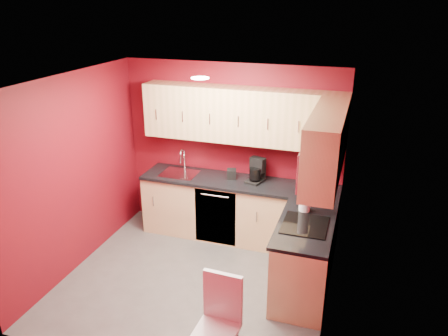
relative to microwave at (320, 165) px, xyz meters
The scene contains 21 objects.
floor 2.18m from the microwave, behind, with size 3.20×3.20×0.00m, color #4E4B49.
ceiling 1.64m from the microwave, behind, with size 3.20×3.20×0.00m, color white.
wall_back 1.95m from the microwave, 136.99° to the left, with size 3.20×3.20×0.00m, color #5F0910.
wall_front 2.24m from the microwave, 129.35° to the right, with size 3.20×3.20×0.00m, color #5F0910.
wall_left 3.03m from the microwave, behind, with size 3.00×3.00×0.00m, color #5F0910.
wall_right 0.50m from the microwave, 44.09° to the right, with size 3.00×3.00×0.00m, color #5F0910.
base_cabinets_back 1.98m from the microwave, 140.04° to the left, with size 2.80×0.60×0.87m, color #E4C082.
base_cabinets_right 1.23m from the microwave, 151.81° to the left, with size 0.60×1.30×0.87m, color #E4C082.
countertop_back 1.73m from the microwave, 140.47° to the left, with size 2.80×0.63×0.04m, color black.
countertop_right 0.78m from the microwave, 162.04° to the left, with size 0.63×1.27×0.04m, color black.
upper_cabinets_back 1.65m from the microwave, 136.69° to the left, with size 2.80×0.35×0.75m, color tan.
upper_cabinets_right 0.33m from the microwave, 82.65° to the left, with size 0.35×1.55×0.75m.
microwave is the anchor object (origin of this frame).
cooktop 0.75m from the microwave, behind, with size 0.50×0.55×0.01m, color black.
sink 2.43m from the microwave, 154.40° to the left, with size 0.52×0.42×0.35m.
dishwasher_front 2.02m from the microwave, 153.81° to the left, with size 0.60×0.02×0.82m, color black.
downlight 1.62m from the microwave, behind, with size 0.20×0.20×0.01m, color white.
coffee_maker 1.52m from the microwave, 133.34° to the left, with size 0.21×0.27×0.34m, color black, non-canonical shape.
napkin_holder 1.81m from the microwave, 141.51° to the left, with size 0.13×0.13×0.14m, color black, non-canonical shape.
paper_towel 0.71m from the microwave, 116.73° to the left, with size 0.18×0.18×0.31m, color white, non-canonical shape.
dining_chair 1.96m from the microwave, 116.43° to the right, with size 0.39×0.40×0.95m, color silver, non-canonical shape.
Camera 1 is at (1.78, -4.23, 3.32)m, focal length 35.00 mm.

